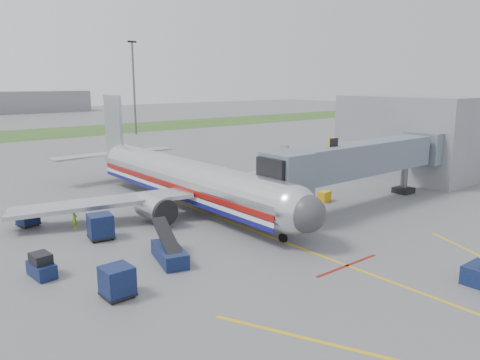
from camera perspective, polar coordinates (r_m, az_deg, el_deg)
ground at (r=34.25m, az=7.62°, el=-8.32°), size 400.00×400.00×0.00m
grass_strip at (r=114.89m, az=-27.24°, el=4.76°), size 300.00×25.00×0.01m
apron_markings at (r=30.08m, az=18.15°, el=-11.79°), size 21.52×50.00×0.01m
airliner at (r=44.89m, az=-6.58°, el=0.11°), size 32.10×35.67×10.25m
jet_bridge at (r=45.86m, az=14.27°, el=2.38°), size 25.30×4.00×6.90m
terminal at (r=62.71m, az=20.05°, el=5.01°), size 10.00×16.00×10.00m
light_mast_right at (r=108.34m, az=-12.80°, el=11.14°), size 2.00×0.44×20.40m
baggage_tug at (r=31.64m, az=-23.05°, el=-9.67°), size 1.32×2.25×1.51m
baggage_cart_a at (r=27.42m, az=-14.75°, el=-11.89°), size 1.70×1.70×1.78m
baggage_cart_b at (r=37.26m, az=-16.65°, el=-5.45°), size 2.06×2.06×1.93m
baggage_cart_c at (r=42.72m, az=-24.47°, el=-4.06°), size 1.80×1.80×1.59m
belt_loader at (r=31.94m, az=-8.61°, el=-8.77°), size 2.53×4.96×2.34m
ground_power_cart at (r=47.52m, az=10.24°, el=-1.99°), size 1.38×1.02×1.02m
ramp_worker at (r=40.43m, az=-19.51°, el=-4.48°), size 0.67×0.74×1.69m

